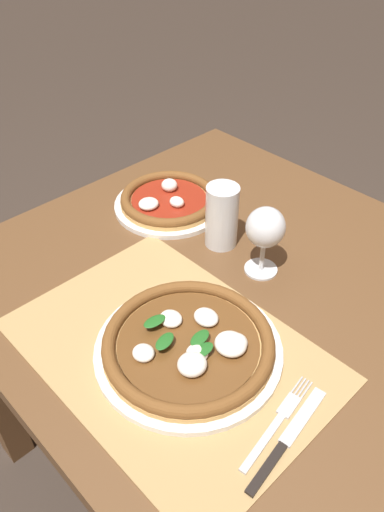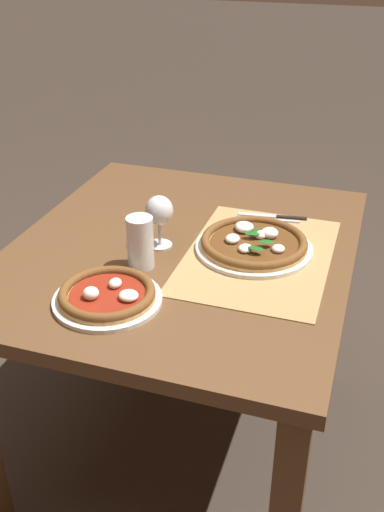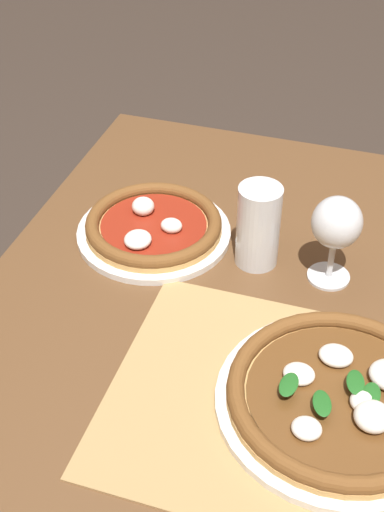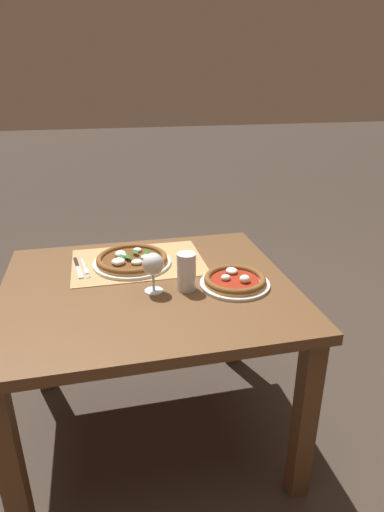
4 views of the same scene
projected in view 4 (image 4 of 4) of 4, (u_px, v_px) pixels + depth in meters
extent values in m
plane|color=#382D26|center=(154.00, 430.00, 1.95)|extent=(24.00, 24.00, 0.00)
cube|color=brown|center=(148.00, 289.00, 1.66)|extent=(1.11, 0.96, 0.04)
cube|color=brown|center=(232.00, 306.00, 2.29)|extent=(0.07, 0.07, 0.70)
cube|color=brown|center=(39.00, 328.00, 2.08)|extent=(0.07, 0.07, 0.70)
cube|color=brown|center=(305.00, 420.00, 1.53)|extent=(0.07, 0.07, 0.70)
cube|color=brown|center=(12.00, 472.00, 1.33)|extent=(0.07, 0.07, 0.70)
cube|color=#A88451|center=(138.00, 262.00, 1.85)|extent=(0.56, 0.39, 0.00)
cylinder|color=silver|center=(132.00, 263.00, 1.83)|extent=(0.33, 0.33, 0.01)
cylinder|color=tan|center=(132.00, 260.00, 1.82)|extent=(0.30, 0.30, 0.01)
torus|color=brown|center=(132.00, 258.00, 1.82)|extent=(0.30, 0.30, 0.02)
cylinder|color=brown|center=(132.00, 259.00, 1.82)|extent=(0.25, 0.25, 0.00)
ellipsoid|color=white|center=(118.00, 261.00, 1.76)|extent=(0.06, 0.05, 0.03)
ellipsoid|color=white|center=(137.00, 250.00, 1.89)|extent=(0.04, 0.04, 0.02)
ellipsoid|color=white|center=(146.00, 257.00, 1.82)|extent=(0.04, 0.04, 0.02)
ellipsoid|color=white|center=(124.00, 257.00, 1.82)|extent=(0.04, 0.04, 0.02)
ellipsoid|color=white|center=(137.00, 262.00, 1.77)|extent=(0.05, 0.04, 0.02)
ellipsoid|color=white|center=(120.00, 254.00, 1.84)|extent=(0.05, 0.05, 0.03)
ellipsoid|color=white|center=(117.00, 262.00, 1.76)|extent=(0.04, 0.04, 0.03)
ellipsoid|color=#1E5B1E|center=(122.00, 255.00, 1.81)|extent=(0.02, 0.04, 0.00)
ellipsoid|color=#1E5B1E|center=(135.00, 251.00, 1.85)|extent=(0.04, 0.05, 0.00)
ellipsoid|color=#1E5B1E|center=(147.00, 252.00, 1.84)|extent=(0.03, 0.05, 0.00)
ellipsoid|color=#1E5B1E|center=(128.00, 256.00, 1.80)|extent=(0.03, 0.05, 0.00)
cylinder|color=silver|center=(235.00, 284.00, 1.65)|extent=(0.27, 0.27, 0.01)
cylinder|color=tan|center=(235.00, 281.00, 1.64)|extent=(0.24, 0.24, 0.01)
torus|color=brown|center=(235.00, 279.00, 1.64)|extent=(0.24, 0.24, 0.02)
cylinder|color=maroon|center=(235.00, 280.00, 1.64)|extent=(0.19, 0.19, 0.00)
ellipsoid|color=white|center=(232.00, 271.00, 1.69)|extent=(0.05, 0.05, 0.02)
ellipsoid|color=white|center=(245.00, 279.00, 1.62)|extent=(0.04, 0.04, 0.03)
ellipsoid|color=white|center=(226.00, 278.00, 1.64)|extent=(0.04, 0.03, 0.02)
cylinder|color=silver|center=(154.00, 291.00, 1.60)|extent=(0.07, 0.07, 0.00)
cylinder|color=silver|center=(154.00, 282.00, 1.59)|extent=(0.01, 0.01, 0.06)
ellipsoid|color=silver|center=(153.00, 264.00, 1.56)|extent=(0.08, 0.08, 0.08)
ellipsoid|color=#C17019|center=(153.00, 267.00, 1.56)|extent=(0.07, 0.07, 0.05)
cylinder|color=silver|center=(186.00, 272.00, 1.59)|extent=(0.07, 0.07, 0.15)
cylinder|color=black|center=(186.00, 275.00, 1.60)|extent=(0.07, 0.07, 0.12)
cylinder|color=silver|center=(186.00, 259.00, 1.57)|extent=(0.07, 0.07, 0.02)
cube|color=#B7B7BC|center=(83.00, 264.00, 1.82)|extent=(0.03, 0.12, 0.00)
cube|color=#B7B7BC|center=(86.00, 272.00, 1.75)|extent=(0.03, 0.05, 0.00)
cylinder|color=#B7B7BC|center=(86.00, 276.00, 1.71)|extent=(0.01, 0.04, 0.00)
cylinder|color=#B7B7BC|center=(87.00, 276.00, 1.72)|extent=(0.01, 0.04, 0.00)
cylinder|color=#B7B7BC|center=(89.00, 276.00, 1.72)|extent=(0.01, 0.04, 0.00)
cylinder|color=#B7B7BC|center=(90.00, 275.00, 1.72)|extent=(0.01, 0.04, 0.00)
cube|color=black|center=(76.00, 262.00, 1.84)|extent=(0.03, 0.10, 0.01)
cube|color=#B7B7BC|center=(79.00, 272.00, 1.75)|extent=(0.04, 0.12, 0.00)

